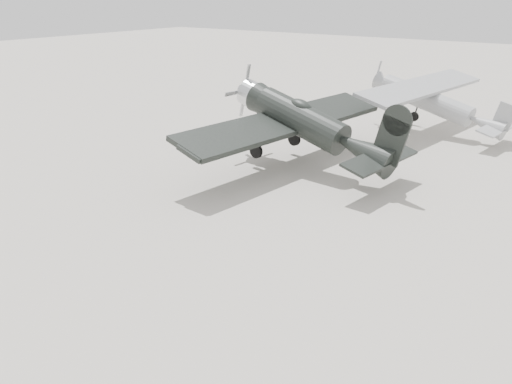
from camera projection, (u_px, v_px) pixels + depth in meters
ground at (270, 257)px, 16.00m from camera, size 160.00×160.00×0.00m
lowwing_monoplane at (309, 124)px, 23.11m from camera, size 9.31×13.00×4.18m
highwing_monoplane at (432, 98)px, 29.27m from camera, size 8.64×12.12×3.42m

